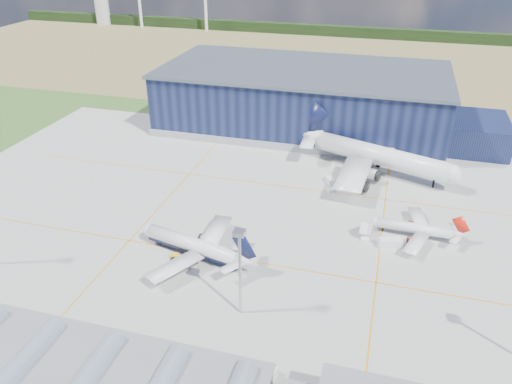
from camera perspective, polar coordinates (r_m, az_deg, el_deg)
name	(u,v)px	position (r m, az deg, el deg)	size (l,w,h in m)	color
ground	(239,238)	(146.14, -1.99, -5.27)	(600.00, 600.00, 0.00)	#2F541F
apron	(249,220)	(154.14, -0.86, -3.27)	(220.00, 160.00, 0.08)	#9D9E98
farmland	(338,60)	(347.19, 9.40, 14.62)	(600.00, 220.00, 0.01)	#94834F
treeline	(352,32)	(424.23, 10.93, 17.55)	(600.00, 8.00, 8.00)	black
hangar	(309,101)	(224.21, 6.11, 10.27)	(145.00, 62.00, 26.10)	#101736
light_mast_center	(240,259)	(111.37, -1.87, -7.71)	(2.60, 2.60, 23.00)	#B1B3B8
airliner_navy	(192,238)	(136.29, -7.29, -5.23)	(37.04, 36.24, 12.08)	silver
airliner_red	(415,223)	(151.42, 17.73, -3.44)	(27.70, 27.09, 9.03)	silver
airliner_widebody	(382,146)	(184.51, 14.16, 5.08)	(64.43, 63.03, 21.01)	silver
gse_tug_a	(175,259)	(138.21, -9.19, -7.52)	(2.21, 3.61, 1.51)	gold
gse_van_a	(390,243)	(146.46, 15.10, -5.66)	(2.71, 6.21, 2.71)	white
gse_van_b	(330,181)	(177.24, 8.48, 1.28)	(2.09, 4.55, 2.09)	white
gse_cart_b	(330,190)	(172.15, 8.43, 0.25)	(1.83, 2.75, 1.19)	white
gse_van_c	(266,371)	(107.48, 1.18, -19.73)	(2.09, 4.36, 2.09)	white
airstair	(366,231)	(149.44, 12.46, -4.41)	(2.10, 5.24, 3.36)	white
car_b	(246,376)	(107.16, -1.13, -20.24)	(1.40, 4.02, 1.32)	#99999E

